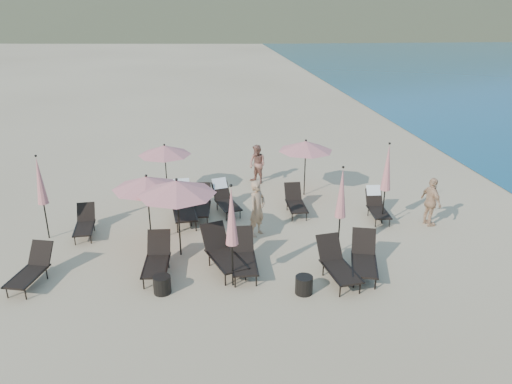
{
  "coord_description": "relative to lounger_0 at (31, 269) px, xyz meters",
  "views": [
    {
      "loc": [
        -1.88,
        -11.34,
        6.92
      ],
      "look_at": [
        0.05,
        3.5,
        1.1
      ],
      "focal_mm": 35.0,
      "sensor_mm": 36.0,
      "label": 1
    }
  ],
  "objects": [
    {
      "name": "lounger_1",
      "position": [
        3.19,
        0.1,
        0.03
      ],
      "size": [
        0.75,
        1.71,
        0.96
      ],
      "rotation": [
        0.0,
        0.0,
        -0.07
      ],
      "color": "black",
      "rests_on": "ground"
    },
    {
      "name": "umbrella_open_2",
      "position": [
        3.25,
        5.67,
        1.4
      ],
      "size": [
        1.91,
        1.91,
        2.06
      ],
      "color": "black",
      "rests_on": "ground"
    },
    {
      "name": "side_table_0",
      "position": [
        3.35,
        -0.9,
        -0.19
      ],
      "size": [
        0.44,
        0.44,
        0.47
      ],
      "primitive_type": "cylinder",
      "color": "black",
      "rests_on": "ground"
    },
    {
      "name": "lounger_11",
      "position": [
        10.31,
        2.89,
        0.03
      ],
      "size": [
        0.67,
        1.56,
        0.95
      ],
      "rotation": [
        0.0,
        0.0,
        -0.08
      ],
      "color": "black",
      "rests_on": "ground"
    },
    {
      "name": "umbrella_closed_2",
      "position": [
        -0.27,
        2.69,
        1.45
      ],
      "size": [
        0.31,
        0.31,
        2.69
      ],
      "color": "black",
      "rests_on": "ground"
    },
    {
      "name": "lounger_8",
      "position": [
        4.44,
        3.74,
        0.03
      ],
      "size": [
        0.8,
        1.73,
        0.97
      ],
      "rotation": [
        0.0,
        0.0,
        -0.1
      ],
      "color": "black",
      "rests_on": "ground"
    },
    {
      "name": "lounger_5",
      "position": [
        8.68,
        -0.59,
        0.04
      ],
      "size": [
        1.11,
        1.83,
        0.99
      ],
      "rotation": [
        0.0,
        0.0,
        -0.29
      ],
      "color": "black",
      "rests_on": "ground"
    },
    {
      "name": "beachgoer_c",
      "position": [
        11.8,
        2.08,
        0.39
      ],
      "size": [
        0.57,
        1.01,
        1.62
      ],
      "primitive_type": "imported",
      "rotation": [
        0.0,
        0.0,
        1.76
      ],
      "color": "tan",
      "rests_on": "ground"
    },
    {
      "name": "lounger_4",
      "position": [
        7.88,
        -0.82,
        0.04
      ],
      "size": [
        0.89,
        1.79,
        0.99
      ],
      "rotation": [
        0.0,
        0.0,
        0.14
      ],
      "color": "black",
      "rests_on": "ground"
    },
    {
      "name": "beachgoer_b",
      "position": [
        6.77,
        6.77,
        0.35
      ],
      "size": [
        0.93,
        0.96,
        1.56
      ],
      "primitive_type": "imported",
      "rotation": [
        0.0,
        0.0,
        -0.89
      ],
      "color": "#A06653",
      "rests_on": "ground"
    },
    {
      "name": "lounger_0",
      "position": [
        0.0,
        0.0,
        0.0
      ],
      "size": [
        1.01,
        1.68,
        0.91
      ],
      "rotation": [
        0.0,
        0.0,
        -0.27
      ],
      "color": "black",
      "rests_on": "ground"
    },
    {
      "name": "umbrella_open_0",
      "position": [
        2.89,
        2.0,
        1.5
      ],
      "size": [
        2.02,
        2.02,
        2.18
      ],
      "color": "black",
      "rests_on": "ground"
    },
    {
      "name": "umbrella_open_1",
      "position": [
        3.79,
        1.07,
        1.66
      ],
      "size": [
        2.19,
        2.19,
        2.35
      ],
      "color": "black",
      "rests_on": "ground"
    },
    {
      "name": "side_table_1",
      "position": [
        6.88,
        -1.37,
        -0.19
      ],
      "size": [
        0.45,
        0.45,
        0.46
      ],
      "primitive_type": "cylinder",
      "color": "black",
      "rests_on": "ground"
    },
    {
      "name": "beachgoer_a",
      "position": [
        6.16,
        2.1,
        0.46
      ],
      "size": [
        0.75,
        0.76,
        1.77
      ],
      "primitive_type": "imported",
      "rotation": [
        0.0,
        0.0,
        0.81
      ],
      "color": "tan",
      "rests_on": "ground"
    },
    {
      "name": "ground",
      "position": [
        6.18,
        -0.56,
        -0.42
      ],
      "size": [
        800.0,
        800.0,
        0.0
      ],
      "primitive_type": "plane",
      "color": "#D6BA8C",
      "rests_on": "ground"
    },
    {
      "name": "umbrella_open_3",
      "position": [
        8.35,
        5.24,
        1.48
      ],
      "size": [
        2.01,
        2.01,
        2.16
      ],
      "color": "black",
      "rests_on": "ground"
    },
    {
      "name": "lounger_7",
      "position": [
        3.87,
        3.55,
        0.15
      ],
      "size": [
        0.89,
        1.98,
        1.2
      ],
      "rotation": [
        0.0,
        0.0,
        0.1
      ],
      "color": "black",
      "rests_on": "ground"
    },
    {
      "name": "lounger_9",
      "position": [
        5.29,
        4.11,
        0.06
      ],
      "size": [
        0.98,
        1.7,
        1.0
      ],
      "rotation": [
        0.0,
        0.0,
        0.27
      ],
      "color": "black",
      "rests_on": "ground"
    },
    {
      "name": "lounger_10",
      "position": [
        7.68,
        3.63,
        -0.01
      ],
      "size": [
        0.61,
        1.54,
        0.88
      ],
      "rotation": [
        0.0,
        0.0,
        -0.01
      ],
      "color": "black",
      "rests_on": "ground"
    },
    {
      "name": "lounger_3",
      "position": [
        4.95,
        0.14,
        0.07
      ],
      "size": [
        1.25,
        1.96,
        1.06
      ],
      "rotation": [
        0.0,
        0.0,
        0.32
      ],
      "color": "black",
      "rests_on": "ground"
    },
    {
      "name": "umbrella_closed_1",
      "position": [
        10.34,
        2.4,
        1.5
      ],
      "size": [
        0.32,
        0.32,
        2.76
      ],
      "color": "black",
      "rests_on": "ground"
    },
    {
      "name": "umbrella_closed_0",
      "position": [
        5.14,
        -0.77,
        1.52
      ],
      "size": [
        0.33,
        0.33,
        2.79
      ],
      "color": "black",
      "rests_on": "ground"
    },
    {
      "name": "lounger_6",
      "position": [
        0.82,
        2.78,
        -0.03
      ],
      "size": [
        0.64,
        1.5,
        0.84
      ],
      "rotation": [
        0.0,
        0.0,
        0.06
      ],
      "color": "black",
      "rests_on": "ground"
    },
    {
      "name": "lounger_2",
      "position": [
        5.48,
        -0.08,
        0.04
      ],
      "size": [
        0.71,
        1.75,
        1.0
      ],
      "rotation": [
        0.0,
        0.0,
        -0.03
      ],
      "color": "black",
      "rests_on": "ground"
    },
    {
      "name": "umbrella_closed_3",
      "position": [
        8.33,
        0.61,
        1.43
      ],
      "size": [
        0.31,
        0.31,
        2.66
      ],
      "color": "black",
      "rests_on": "ground"
    }
  ]
}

